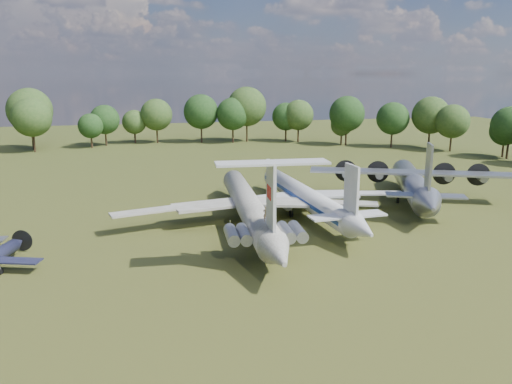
{
  "coord_description": "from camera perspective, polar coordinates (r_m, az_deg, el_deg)",
  "views": [
    {
      "loc": [
        -8.97,
        -62.65,
        20.13
      ],
      "look_at": [
        5.72,
        -0.58,
        5.0
      ],
      "focal_mm": 35.0,
      "sensor_mm": 36.0,
      "label": 1
    }
  ],
  "objects": [
    {
      "name": "person_on_il62",
      "position": [
        53.77,
        1.14,
        -2.51
      ],
      "size": [
        0.74,
        0.63,
        1.71
      ],
      "primitive_type": "imported",
      "rotation": [
        0.0,
        0.0,
        2.7
      ],
      "color": "olive",
      "rests_on": "il62_airliner"
    },
    {
      "name": "tu104_jet",
      "position": [
        73.36,
        5.59,
        -0.96
      ],
      "size": [
        33.46,
        43.34,
        4.17
      ],
      "primitive_type": null,
      "rotation": [
        0.0,
        0.0,
        0.05
      ],
      "color": "silver",
      "rests_on": "ground"
    },
    {
      "name": "an12_transport",
      "position": [
        83.69,
        17.47,
        0.5
      ],
      "size": [
        44.3,
        46.4,
        4.82
      ],
      "primitive_type": null,
      "rotation": [
        0.0,
        0.0,
        -0.39
      ],
      "color": "gray",
      "rests_on": "ground"
    },
    {
      "name": "il62_airliner",
      "position": [
        66.83,
        -0.87,
        -2.14
      ],
      "size": [
        39.17,
        49.19,
        4.59
      ],
      "primitive_type": null,
      "rotation": [
        0.0,
        0.0,
        -0.07
      ],
      "color": "beige",
      "rests_on": "ground"
    },
    {
      "name": "ground",
      "position": [
        66.41,
        -4.94,
        -4.35
      ],
      "size": [
        300.0,
        300.0,
        0.0
      ],
      "primitive_type": "plane",
      "color": "#263B13",
      "rests_on": "ground"
    }
  ]
}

